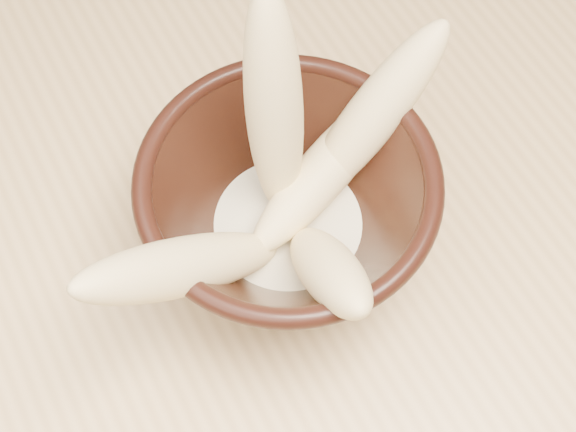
# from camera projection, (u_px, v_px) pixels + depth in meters

# --- Properties ---
(table) EXTENTS (1.20, 0.80, 0.75)m
(table) POSITION_uv_depth(u_px,v_px,m) (318.00, 245.00, 0.66)
(table) COLOR #D9B177
(table) RESTS_ON ground
(bowl) EXTENTS (0.19, 0.19, 0.10)m
(bowl) POSITION_uv_depth(u_px,v_px,m) (288.00, 210.00, 0.52)
(bowl) COLOR black
(bowl) RESTS_ON table
(milk_puddle) EXTENTS (0.11, 0.11, 0.01)m
(milk_puddle) POSITION_uv_depth(u_px,v_px,m) (288.00, 227.00, 0.54)
(milk_puddle) COLOR beige
(milk_puddle) RESTS_ON bowl
(banana_upright) EXTENTS (0.06, 0.08, 0.18)m
(banana_upright) POSITION_uv_depth(u_px,v_px,m) (274.00, 110.00, 0.47)
(banana_upright) COLOR #F0D68D
(banana_upright) RESTS_ON bowl
(banana_left) EXTENTS (0.15, 0.06, 0.14)m
(banana_left) POSITION_uv_depth(u_px,v_px,m) (186.00, 266.00, 0.46)
(banana_left) COLOR #F0D68D
(banana_left) RESTS_ON bowl
(banana_right) EXTENTS (0.14, 0.06, 0.13)m
(banana_right) POSITION_uv_depth(u_px,v_px,m) (372.00, 116.00, 0.51)
(banana_right) COLOR #F0D68D
(banana_right) RESTS_ON bowl
(banana_across) EXTENTS (0.16, 0.09, 0.05)m
(banana_across) POSITION_uv_depth(u_px,v_px,m) (328.00, 167.00, 0.53)
(banana_across) COLOR #F0D68D
(banana_across) RESTS_ON bowl
(banana_front) EXTENTS (0.05, 0.12, 0.11)m
(banana_front) POSITION_uv_depth(u_px,v_px,m) (328.00, 270.00, 0.47)
(banana_front) COLOR #F0D68D
(banana_front) RESTS_ON bowl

